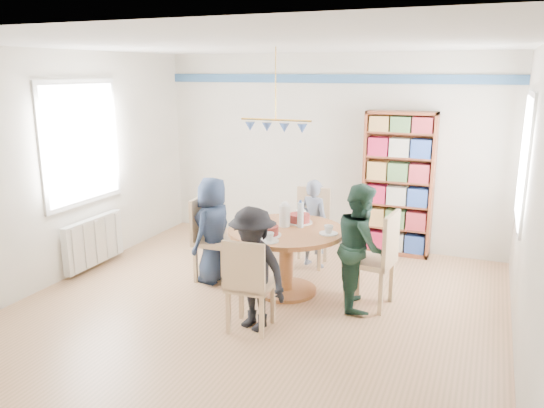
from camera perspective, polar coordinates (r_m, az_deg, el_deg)
The scene contains 14 objects.
ground at distance 5.76m, azimuth -1.56°, elevation -11.08°, with size 5.00×5.00×0.00m, color tan.
room_shell at distance 6.17m, azimuth -0.57°, elevation 6.61°, with size 5.00×5.00×5.00m.
radiator at distance 7.13m, azimuth -18.61°, elevation -3.82°, with size 0.12×1.00×0.60m.
dining_table at distance 5.96m, azimuth 1.53°, elevation -4.46°, with size 1.30×1.30×0.75m.
chair_left at distance 6.40m, azimuth -6.83°, elevation -3.29°, with size 0.47×0.47×1.00m.
chair_right at distance 5.69m, azimuth 11.40°, elevation -5.44°, with size 0.51×0.51×1.05m.
chair_far at distance 6.89m, azimuth 4.23°, elevation -2.02°, with size 0.47×0.47×0.99m.
chair_near at distance 5.08m, azimuth -2.61°, elevation -8.32°, with size 0.45×0.45×0.94m.
person_left at distance 6.30m, azimuth -6.34°, elevation -2.79°, with size 0.62×0.40×1.26m, color #1B263D.
person_right at distance 5.65m, azimuth 9.54°, elevation -4.51°, with size 0.65×0.51×1.34m, color #172E24.
person_far at distance 6.76m, azimuth 4.53°, elevation -2.09°, with size 0.42×0.27×1.14m, color gray.
person_near at distance 5.12m, azimuth -2.07°, elevation -6.99°, with size 0.79×0.45×1.22m, color black.
bookshelf at distance 7.34m, azimuth 13.40°, elevation 1.96°, with size 0.93×0.28×1.95m.
tableware at distance 5.91m, azimuth 1.41°, elevation -1.96°, with size 1.18×1.18×0.31m.
Camera 1 is at (2.15, -4.75, 2.46)m, focal length 35.00 mm.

